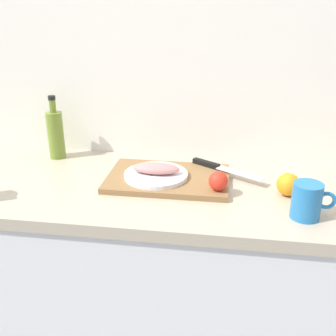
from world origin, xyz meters
The scene contains 10 objects.
back_wall centered at (0.00, 0.33, 1.25)m, with size 3.20×0.05×2.50m, color white.
kitchen_counter centered at (0.00, 0.00, 0.45)m, with size 2.00×0.60×0.90m.
cutting_board centered at (0.10, 0.04, 0.91)m, with size 0.43×0.28×0.02m, color olive.
white_plate centered at (0.05, 0.02, 0.93)m, with size 0.22×0.22×0.01m, color white.
fish_fillet centered at (0.05, 0.02, 0.95)m, with size 0.17×0.07×0.04m, color tan.
chef_knife centered at (0.27, 0.12, 0.93)m, with size 0.26×0.17×0.02m.
tomato_0 centered at (0.27, -0.05, 0.95)m, with size 0.06×0.06×0.06m, color red.
olive_oil_bottle centered at (-0.38, 0.21, 1.00)m, with size 0.06×0.06×0.25m.
coffee_mug_1 centered at (0.54, -0.16, 0.95)m, with size 0.13×0.09×0.11m.
orange_2 centered at (0.50, -0.02, 0.94)m, with size 0.08×0.08×0.08m, color orange.
Camera 1 is at (0.29, -1.26, 1.50)m, focal length 43.23 mm.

